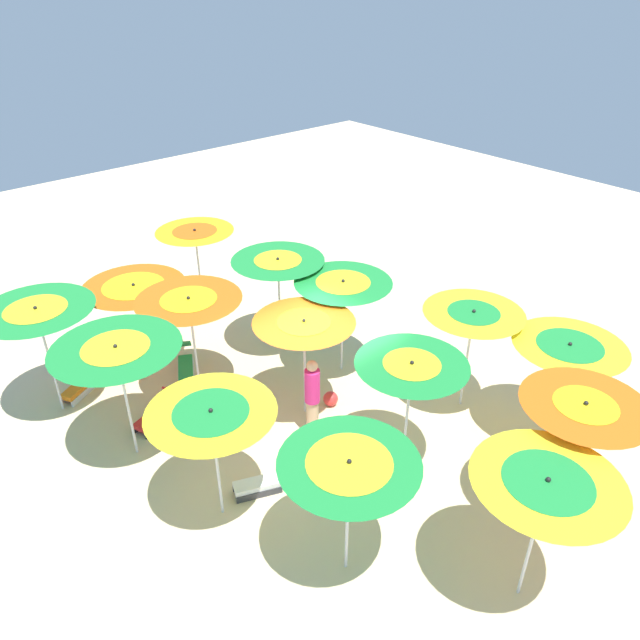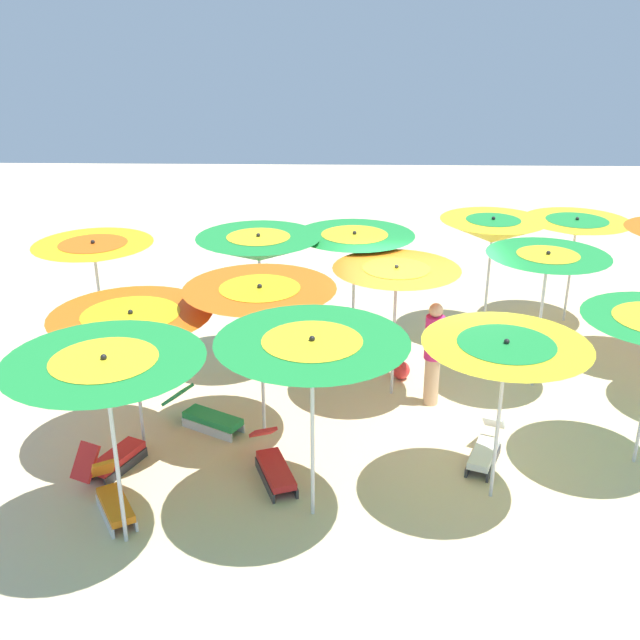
# 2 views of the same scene
# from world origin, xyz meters

# --- Properties ---
(ground) EXTENTS (38.90, 38.90, 0.04)m
(ground) POSITION_xyz_m (0.00, 0.00, -0.02)
(ground) COLOR beige
(beach_umbrella_0) EXTENTS (2.22, 2.22, 2.49)m
(beach_umbrella_0) POSITION_xyz_m (3.87, 3.65, 2.23)
(beach_umbrella_0) COLOR silver
(beach_umbrella_0) RESTS_ON ground
(beach_umbrella_1) EXTENTS (2.28, 2.28, 2.48)m
(beach_umbrella_1) POSITION_xyz_m (1.63, 3.07, 2.22)
(beach_umbrella_1) COLOR silver
(beach_umbrella_1) RESTS_ON ground
(beach_umbrella_2) EXTENTS (2.05, 2.05, 2.27)m
(beach_umbrella_2) POSITION_xyz_m (-0.70, 2.63, 2.01)
(beach_umbrella_2) COLOR silver
(beach_umbrella_2) RESTS_ON ground
(beach_umbrella_3) EXTENTS (2.03, 2.03, 2.26)m
(beach_umbrella_3) POSITION_xyz_m (-2.87, 1.78, 2.01)
(beach_umbrella_3) COLOR silver
(beach_umbrella_3) RESTS_ON ground
(beach_umbrella_4) EXTENTS (2.03, 2.03, 2.37)m
(beach_umbrella_4) POSITION_xyz_m (-4.90, 0.13, 2.14)
(beach_umbrella_4) COLOR silver
(beach_umbrella_4) RESTS_ON ground
(beach_umbrella_5) EXTENTS (2.23, 2.23, 2.16)m
(beach_umbrella_5) POSITION_xyz_m (4.16, 1.55, 1.95)
(beach_umbrella_5) COLOR silver
(beach_umbrella_5) RESTS_ON ground
(beach_umbrella_6) EXTENTS (2.15, 2.15, 2.41)m
(beach_umbrella_6) POSITION_xyz_m (2.43, 1.17, 2.14)
(beach_umbrella_6) COLOR silver
(beach_umbrella_6) RESTS_ON ground
(beach_umbrella_7) EXTENTS (2.01, 2.01, 2.26)m
(beach_umbrella_7) POSITION_xyz_m (0.44, -0.16, 2.03)
(beach_umbrella_7) COLOR silver
(beach_umbrella_7) RESTS_ON ground
(beach_umbrella_8) EXTENTS (1.95, 1.95, 2.39)m
(beach_umbrella_8) POSITION_xyz_m (-1.98, -0.52, 2.18)
(beach_umbrella_8) COLOR silver
(beach_umbrella_8) RESTS_ON ground
(beach_umbrella_9) EXTENTS (1.94, 1.94, 2.52)m
(beach_umbrella_9) POSITION_xyz_m (-4.50, -1.52, 2.27)
(beach_umbrella_9) COLOR silver
(beach_umbrella_9) RESTS_ON ground
(beach_umbrella_10) EXTENTS (1.95, 1.95, 2.45)m
(beach_umbrella_10) POSITION_xyz_m (5.34, -0.71, 2.24)
(beach_umbrella_10) COLOR silver
(beach_umbrella_10) RESTS_ON ground
(beach_umbrella_11) EXTENTS (2.13, 2.13, 2.42)m
(beach_umbrella_11) POSITION_xyz_m (2.70, -1.28, 2.15)
(beach_umbrella_11) COLOR silver
(beach_umbrella_11) RESTS_ON ground
(beach_umbrella_12) EXTENTS (2.12, 2.12, 2.33)m
(beach_umbrella_12) POSITION_xyz_m (1.06, -1.77, 2.12)
(beach_umbrella_12) COLOR silver
(beach_umbrella_12) RESTS_ON ground
(beach_umbrella_13) EXTENTS (1.99, 1.99, 2.33)m
(beach_umbrella_13) POSITION_xyz_m (-1.55, -2.82, 2.05)
(beach_umbrella_13) COLOR silver
(beach_umbrella_13) RESTS_ON ground
(beach_umbrella_14) EXTENTS (2.07, 2.07, 2.18)m
(beach_umbrella_14) POSITION_xyz_m (-3.29, -3.38, 1.97)
(beach_umbrella_14) COLOR silver
(beach_umbrella_14) RESTS_ON ground
(lounger_0) EXTENTS (0.78, 1.39, 0.56)m
(lounger_0) POSITION_xyz_m (2.19, 2.29, 0.20)
(lounger_0) COLOR #333338
(lounger_0) RESTS_ON ground
(lounger_1) EXTENTS (1.35, 0.96, 0.60)m
(lounger_1) POSITION_xyz_m (3.33, 1.01, 0.20)
(lounger_1) COLOR silver
(lounger_1) RESTS_ON ground
(lounger_2) EXTENTS (0.83, 1.12, 0.59)m
(lounger_2) POSITION_xyz_m (4.15, 3.13, 0.20)
(lounger_2) COLOR silver
(lounger_2) RESTS_ON ground
(lounger_3) EXTENTS (0.79, 1.21, 0.67)m
(lounger_3) POSITION_xyz_m (4.43, 2.23, 0.21)
(lounger_3) COLOR #333338
(lounger_3) RESTS_ON ground
(lounger_4) EXTENTS (0.73, 1.18, 0.55)m
(lounger_4) POSITION_xyz_m (-0.76, 1.83, 0.19)
(lounger_4) COLOR #333338
(lounger_4) RESTS_ON ground
(beachgoer_0) EXTENTS (0.30, 0.30, 1.74)m
(beachgoer_0) POSITION_xyz_m (-0.17, 0.16, 0.91)
(beachgoer_0) COLOR #D8A87F
(beachgoer_0) RESTS_ON ground
(beach_ball) EXTENTS (0.32, 0.32, 0.32)m
(beach_ball) POSITION_xyz_m (0.25, -0.71, 0.16)
(beach_ball) COLOR red
(beach_ball) RESTS_ON ground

